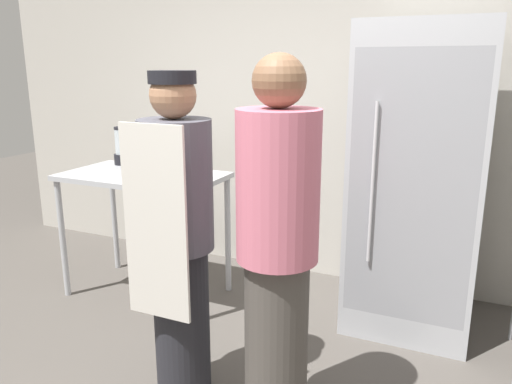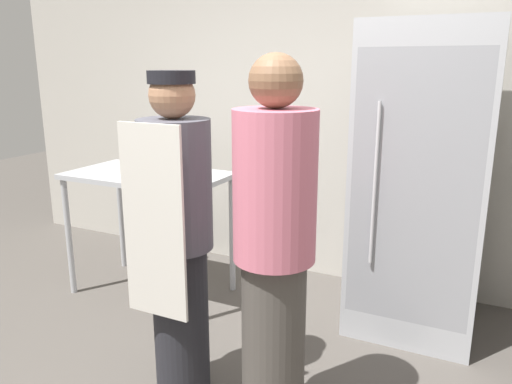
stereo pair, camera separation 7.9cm
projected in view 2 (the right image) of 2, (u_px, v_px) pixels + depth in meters
name	position (u px, v px, depth m)	size (l,w,h in m)	color
back_wall	(347.00, 89.00, 3.77)	(6.40, 0.12, 3.01)	#B7B2A8
refrigerator	(422.00, 184.00, 3.10)	(0.77, 0.74, 1.93)	#ADAFB5
prep_counter	(148.00, 188.00, 3.63)	(1.15, 0.65, 0.92)	#ADAFB5
donut_box	(162.00, 171.00, 3.45)	(0.25, 0.20, 0.24)	silver
blender_pitcher	(128.00, 147.00, 3.92)	(0.13, 0.13, 0.29)	black
person_baker	(177.00, 236.00, 2.47)	(0.35, 0.37, 1.66)	#232328
person_customer	(274.00, 249.00, 2.22)	(0.37, 0.37, 1.74)	#47423D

